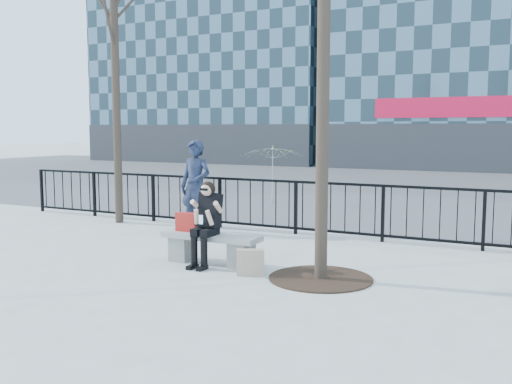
% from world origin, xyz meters
% --- Properties ---
extents(ground, '(120.00, 120.00, 0.00)m').
position_xyz_m(ground, '(0.00, 0.00, 0.00)').
color(ground, '#9FA09A').
rests_on(ground, ground).
extents(street_surface, '(60.00, 23.00, 0.01)m').
position_xyz_m(street_surface, '(0.00, 15.00, 0.00)').
color(street_surface, '#474747').
rests_on(street_surface, ground).
extents(railing, '(14.00, 0.06, 1.10)m').
position_xyz_m(railing, '(0.00, 3.00, 0.55)').
color(railing, black).
rests_on(railing, ground).
extents(tree_left, '(2.80, 2.80, 6.50)m').
position_xyz_m(tree_left, '(-4.00, 2.50, 4.86)').
color(tree_left, black).
rests_on(tree_left, ground).
extents(tree_grate, '(1.50, 1.50, 0.02)m').
position_xyz_m(tree_grate, '(1.90, -0.10, 0.01)').
color(tree_grate, black).
rests_on(tree_grate, ground).
extents(bench_main, '(1.65, 0.46, 0.49)m').
position_xyz_m(bench_main, '(0.00, 0.00, 0.30)').
color(bench_main, slate).
rests_on(bench_main, ground).
extents(seated_woman, '(0.50, 0.64, 1.34)m').
position_xyz_m(seated_woman, '(0.00, -0.16, 0.67)').
color(seated_woman, black).
rests_on(seated_woman, ground).
extents(handbag, '(0.37, 0.18, 0.30)m').
position_xyz_m(handbag, '(-0.46, 0.02, 0.64)').
color(handbag, red).
rests_on(handbag, bench_main).
extents(shopping_bag, '(0.43, 0.31, 0.38)m').
position_xyz_m(shopping_bag, '(0.89, -0.35, 0.19)').
color(shopping_bag, '#C4AE8B').
rests_on(shopping_bag, ground).
extents(standing_man, '(0.72, 0.48, 1.93)m').
position_xyz_m(standing_man, '(-1.78, 2.31, 0.96)').
color(standing_man, black).
rests_on(standing_man, ground).
extents(vendor_umbrella, '(2.36, 2.39, 1.69)m').
position_xyz_m(vendor_umbrella, '(-2.25, 7.08, 0.85)').
color(vendor_umbrella, yellow).
rests_on(vendor_umbrella, ground).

